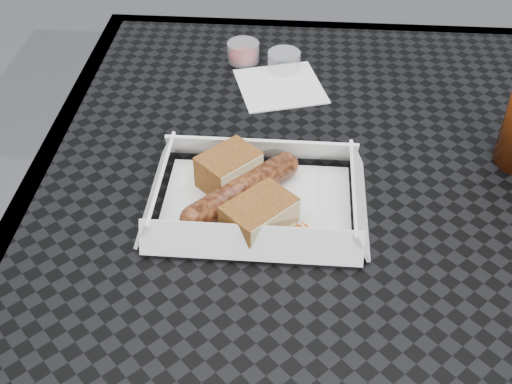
{
  "coord_description": "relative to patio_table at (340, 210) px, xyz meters",
  "views": [
    {
      "loc": [
        -0.06,
        -0.64,
        1.26
      ],
      "look_at": [
        -0.11,
        -0.09,
        0.78
      ],
      "focal_mm": 45.0,
      "sensor_mm": 36.0,
      "label": 1
    }
  ],
  "objects": [
    {
      "name": "bratwurst",
      "position": [
        -0.12,
        -0.08,
        0.1
      ],
      "size": [
        0.13,
        0.14,
        0.03
      ],
      "rotation": [
        0.0,
        0.0,
        0.82
      ],
      "color": "brown",
      "rests_on": "food_tray"
    },
    {
      "name": "bread_far",
      "position": [
        -0.1,
        -0.13,
        0.1
      ],
      "size": [
        0.09,
        0.09,
        0.04
      ],
      "primitive_type": "cube",
      "rotation": [
        0.0,
        0.0,
        0.82
      ],
      "color": "brown",
      "rests_on": "food_tray"
    },
    {
      "name": "condiment_cup_sauce",
      "position": [
        -0.15,
        0.26,
        0.09
      ],
      "size": [
        0.05,
        0.05,
        0.03
      ],
      "primitive_type": "cylinder",
      "color": "maroon",
      "rests_on": "patio_table"
    },
    {
      "name": "condiment_cup_empty",
      "position": [
        -0.09,
        0.23,
        0.09
      ],
      "size": [
        0.05,
        0.05,
        0.03
      ],
      "primitive_type": "cylinder",
      "color": "silver",
      "rests_on": "patio_table"
    },
    {
      "name": "napkin",
      "position": [
        -0.09,
        0.18,
        0.08
      ],
      "size": [
        0.15,
        0.15,
        0.0
      ],
      "primitive_type": "cube",
      "rotation": [
        0.0,
        0.0,
        0.3
      ],
      "color": "white",
      "rests_on": "patio_table"
    },
    {
      "name": "patio_table",
      "position": [
        0.0,
        0.0,
        0.0
      ],
      "size": [
        0.8,
        0.8,
        0.74
      ],
      "color": "black",
      "rests_on": "ground"
    },
    {
      "name": "veg_garnish",
      "position": [
        -0.06,
        -0.14,
        0.08
      ],
      "size": [
        0.03,
        0.03,
        0.0
      ],
      "color": "#FA520A",
      "rests_on": "food_tray"
    },
    {
      "name": "bread_near",
      "position": [
        -0.14,
        -0.05,
        0.1
      ],
      "size": [
        0.08,
        0.08,
        0.04
      ],
      "primitive_type": "cube",
      "rotation": [
        0.0,
        0.0,
        0.82
      ],
      "color": "brown",
      "rests_on": "food_tray"
    },
    {
      "name": "food_tray",
      "position": [
        -0.11,
        -0.08,
        0.08
      ],
      "size": [
        0.22,
        0.15,
        0.0
      ],
      "primitive_type": "cube",
      "color": "white",
      "rests_on": "patio_table"
    }
  ]
}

